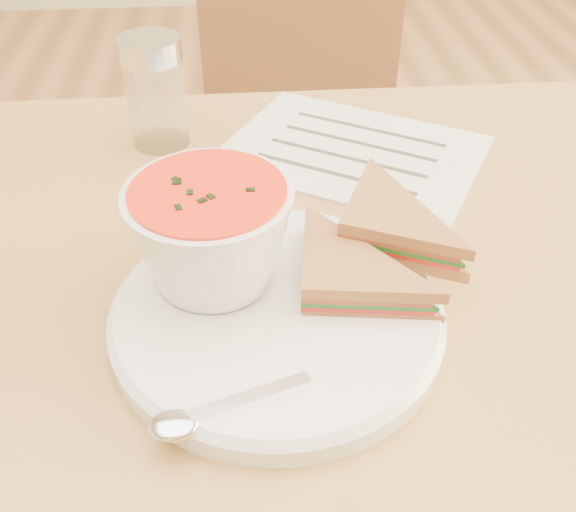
{
  "coord_description": "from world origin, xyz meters",
  "views": [
    {
      "loc": [
        -0.03,
        -0.41,
        1.11
      ],
      "look_at": [
        0.0,
        -0.04,
        0.8
      ],
      "focal_mm": 40.0,
      "sensor_mm": 36.0,
      "label": 1
    }
  ],
  "objects_px": {
    "chair_far": "(300,214)",
    "plate": "(277,315)",
    "dining_table": "(284,505)",
    "condiment_shaker": "(155,93)",
    "soup_bowl": "(212,240)"
  },
  "relations": [
    {
      "from": "chair_far",
      "to": "plate",
      "type": "relative_size",
      "value": 3.18
    },
    {
      "from": "dining_table",
      "to": "plate",
      "type": "relative_size",
      "value": 3.94
    },
    {
      "from": "plate",
      "to": "condiment_shaker",
      "type": "xyz_separation_m",
      "value": [
        -0.11,
        0.29,
        0.05
      ]
    },
    {
      "from": "soup_bowl",
      "to": "condiment_shaker",
      "type": "height_order",
      "value": "condiment_shaker"
    },
    {
      "from": "dining_table",
      "to": "plate",
      "type": "height_order",
      "value": "plate"
    },
    {
      "from": "soup_bowl",
      "to": "condiment_shaker",
      "type": "distance_m",
      "value": 0.27
    },
    {
      "from": "plate",
      "to": "condiment_shaker",
      "type": "relative_size",
      "value": 2.17
    },
    {
      "from": "dining_table",
      "to": "soup_bowl",
      "type": "xyz_separation_m",
      "value": [
        -0.05,
        -0.03,
        0.43
      ]
    },
    {
      "from": "soup_bowl",
      "to": "dining_table",
      "type": "bearing_deg",
      "value": 24.6
    },
    {
      "from": "plate",
      "to": "soup_bowl",
      "type": "xyz_separation_m",
      "value": [
        -0.05,
        0.03,
        0.05
      ]
    },
    {
      "from": "condiment_shaker",
      "to": "plate",
      "type": "bearing_deg",
      "value": -69.59
    },
    {
      "from": "dining_table",
      "to": "soup_bowl",
      "type": "distance_m",
      "value": 0.44
    },
    {
      "from": "plate",
      "to": "condiment_shaker",
      "type": "distance_m",
      "value": 0.32
    },
    {
      "from": "dining_table",
      "to": "plate",
      "type": "xyz_separation_m",
      "value": [
        -0.01,
        -0.06,
        0.38
      ]
    },
    {
      "from": "chair_far",
      "to": "condiment_shaker",
      "type": "xyz_separation_m",
      "value": [
        -0.19,
        -0.33,
        0.4
      ]
    }
  ]
}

